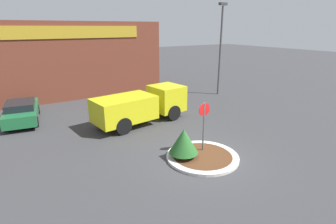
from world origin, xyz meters
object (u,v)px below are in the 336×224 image
utility_truck (141,105)px  light_pole (221,44)px  stop_sign (204,119)px  parked_sedan_green (22,111)px

utility_truck → light_pole: (8.87, 2.93, 3.16)m
utility_truck → light_pole: bearing=10.9°
stop_sign → light_pole: 11.84m
stop_sign → light_pole: light_pole is taller
utility_truck → light_pole: size_ratio=0.81×
stop_sign → parked_sedan_green: (-6.76, 9.14, -0.95)m
parked_sedan_green → stop_sign: bearing=-135.4°
stop_sign → utility_truck: size_ratio=0.40×
stop_sign → utility_truck: 5.18m
stop_sign → parked_sedan_green: stop_sign is taller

